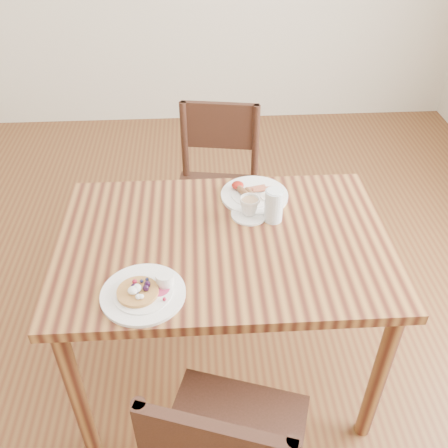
% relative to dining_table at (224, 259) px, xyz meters
% --- Properties ---
extents(ground, '(5.00, 5.00, 0.00)m').
position_rel_dining_table_xyz_m(ground, '(0.00, 0.00, -0.65)').
color(ground, brown).
rests_on(ground, ground).
extents(dining_table, '(1.20, 0.80, 0.75)m').
position_rel_dining_table_xyz_m(dining_table, '(0.00, 0.00, 0.00)').
color(dining_table, '#91602E').
rests_on(dining_table, ground).
extents(chair_far, '(0.48, 0.48, 0.88)m').
position_rel_dining_table_xyz_m(chair_far, '(0.01, 0.73, -0.16)').
color(chair_far, '#3B1D15').
rests_on(chair_far, ground).
extents(pancake_plate, '(0.27, 0.27, 0.06)m').
position_rel_dining_table_xyz_m(pancake_plate, '(-0.27, -0.26, 0.11)').
color(pancake_plate, white).
rests_on(pancake_plate, dining_table).
extents(breakfast_plate, '(0.27, 0.27, 0.04)m').
position_rel_dining_table_xyz_m(breakfast_plate, '(0.13, 0.26, 0.11)').
color(breakfast_plate, white).
rests_on(breakfast_plate, dining_table).
extents(teacup_saucer, '(0.14, 0.14, 0.08)m').
position_rel_dining_table_xyz_m(teacup_saucer, '(0.11, 0.14, 0.13)').
color(teacup_saucer, white).
rests_on(teacup_saucer, dining_table).
extents(water_glass, '(0.07, 0.07, 0.13)m').
position_rel_dining_table_xyz_m(water_glass, '(0.19, 0.11, 0.16)').
color(water_glass, silver).
rests_on(water_glass, dining_table).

